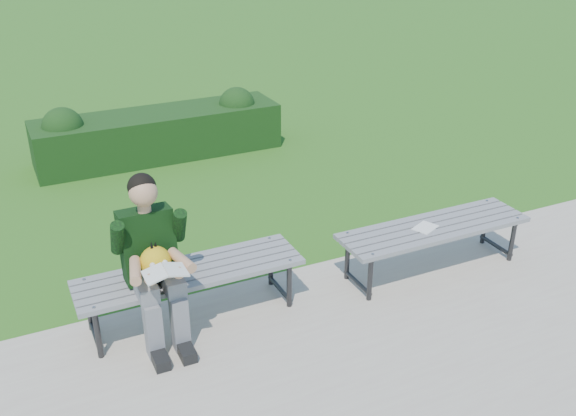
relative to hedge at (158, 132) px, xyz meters
name	(u,v)px	position (x,y,z in m)	size (l,w,h in m)	color
ground	(270,277)	(0.09, -3.44, -0.34)	(80.00, 80.00, 0.00)	#207416
walkway	(372,397)	(0.09, -5.19, -0.33)	(30.00, 3.50, 0.02)	beige
hedge	(158,132)	(0.00, 0.00, 0.00)	(3.21, 0.83, 0.83)	#164013
bench_left	(190,276)	(-0.74, -3.78, 0.08)	(1.80, 0.50, 0.46)	slate
bench_right	(434,231)	(1.48, -3.98, 0.08)	(1.80, 0.50, 0.46)	slate
seated_boy	(153,257)	(-1.04, -3.87, 0.38)	(0.56, 0.76, 1.31)	slate
paper_sheet	(425,228)	(1.38, -3.98, 0.13)	(0.27, 0.24, 0.01)	white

